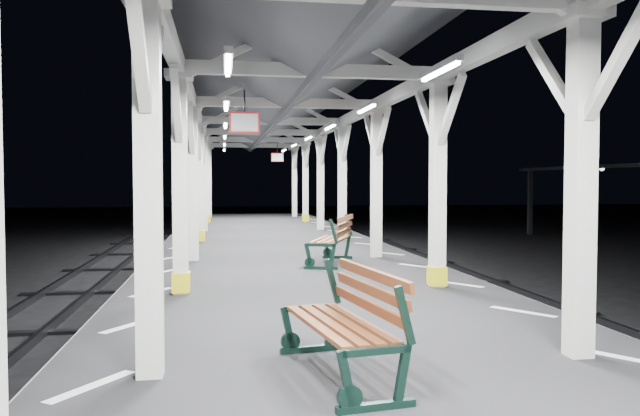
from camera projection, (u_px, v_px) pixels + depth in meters
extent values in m
plane|color=black|center=(336.00, 399.00, 7.71)|extent=(120.00, 120.00, 0.00)
cube|color=black|center=(336.00, 359.00, 7.69)|extent=(6.00, 50.00, 1.00)
cube|color=silver|center=(131.00, 325.00, 7.29)|extent=(1.00, 48.00, 0.01)
cube|color=silver|center=(523.00, 312.00, 8.04)|extent=(1.00, 48.00, 0.01)
cube|color=silver|center=(148.00, 192.00, 5.32)|extent=(0.22, 0.22, 3.20)
cube|color=silver|center=(154.00, 68.00, 5.81)|extent=(0.10, 0.99, 0.99)
cube|color=silver|center=(138.00, 41.00, 4.72)|extent=(0.10, 0.99, 0.99)
cube|color=silver|center=(180.00, 187.00, 9.26)|extent=(0.22, 0.22, 3.20)
cube|color=silver|center=(179.00, 75.00, 9.19)|extent=(0.40, 0.40, 0.12)
cube|color=yellow|center=(181.00, 282.00, 9.33)|extent=(0.26, 0.26, 0.30)
cube|color=silver|center=(182.00, 114.00, 9.76)|extent=(0.10, 0.99, 0.99)
cube|color=silver|center=(177.00, 105.00, 8.67)|extent=(0.10, 0.99, 0.99)
cube|color=silver|center=(193.00, 186.00, 13.21)|extent=(0.22, 0.22, 3.20)
cube|color=silver|center=(192.00, 107.00, 13.14)|extent=(0.40, 0.40, 0.12)
cube|color=silver|center=(194.00, 133.00, 13.71)|extent=(0.10, 0.99, 0.99)
cube|color=silver|center=(191.00, 129.00, 12.62)|extent=(0.10, 0.99, 0.99)
cube|color=silver|center=(200.00, 185.00, 17.16)|extent=(0.22, 0.22, 3.20)
cube|color=silver|center=(199.00, 124.00, 17.09)|extent=(0.40, 0.40, 0.12)
cube|color=yellow|center=(200.00, 236.00, 17.22)|extent=(0.26, 0.26, 0.30)
cube|color=silver|center=(200.00, 144.00, 17.66)|extent=(0.10, 0.99, 0.99)
cube|color=silver|center=(199.00, 141.00, 16.57)|extent=(0.10, 0.99, 0.99)
cube|color=silver|center=(204.00, 184.00, 21.11)|extent=(0.22, 0.22, 3.20)
cube|color=silver|center=(204.00, 135.00, 21.04)|extent=(0.40, 0.40, 0.12)
cube|color=silver|center=(204.00, 151.00, 21.60)|extent=(0.10, 0.99, 0.99)
cube|color=silver|center=(203.00, 149.00, 20.52)|extent=(0.10, 0.99, 0.99)
cube|color=silver|center=(207.00, 184.00, 25.06)|extent=(0.22, 0.22, 3.20)
cube|color=silver|center=(207.00, 142.00, 24.99)|extent=(0.40, 0.40, 0.12)
cube|color=yellow|center=(207.00, 219.00, 25.12)|extent=(0.26, 0.26, 0.30)
cube|color=silver|center=(207.00, 156.00, 25.55)|extent=(0.10, 0.99, 0.99)
cube|color=silver|center=(206.00, 154.00, 24.47)|extent=(0.10, 0.99, 0.99)
cube|color=silver|center=(209.00, 183.00, 29.01)|extent=(0.22, 0.22, 3.20)
cube|color=silver|center=(209.00, 148.00, 28.94)|extent=(0.40, 0.40, 0.12)
cube|color=silver|center=(209.00, 159.00, 29.50)|extent=(0.10, 0.99, 0.99)
cube|color=silver|center=(209.00, 158.00, 28.42)|extent=(0.10, 0.99, 0.99)
cube|color=silver|center=(581.00, 191.00, 5.93)|extent=(0.22, 0.22, 3.20)
cube|color=silver|center=(584.00, 14.00, 5.86)|extent=(0.40, 0.40, 0.12)
cube|color=silver|center=(552.00, 78.00, 6.43)|extent=(0.10, 0.99, 0.99)
cube|color=silver|center=(619.00, 58.00, 5.34)|extent=(0.10, 0.99, 0.99)
cube|color=silver|center=(438.00, 187.00, 9.88)|extent=(0.22, 0.22, 3.20)
cube|color=silver|center=(439.00, 82.00, 9.81)|extent=(0.40, 0.40, 0.12)
cube|color=yellow|center=(437.00, 276.00, 9.94)|extent=(0.26, 0.26, 0.30)
cube|color=silver|center=(427.00, 118.00, 10.38)|extent=(0.10, 0.99, 0.99)
cube|color=silver|center=(451.00, 110.00, 9.29)|extent=(0.10, 0.99, 0.99)
cube|color=silver|center=(376.00, 185.00, 13.83)|extent=(0.22, 0.22, 3.20)
cube|color=silver|center=(377.00, 110.00, 13.76)|extent=(0.40, 0.40, 0.12)
cube|color=silver|center=(371.00, 135.00, 14.32)|extent=(0.10, 0.99, 0.99)
cube|color=silver|center=(383.00, 131.00, 13.24)|extent=(0.10, 0.99, 0.99)
cube|color=silver|center=(342.00, 184.00, 17.78)|extent=(0.22, 0.22, 3.20)
cube|color=silver|center=(342.00, 126.00, 17.71)|extent=(0.40, 0.40, 0.12)
cube|color=yellow|center=(342.00, 234.00, 17.84)|extent=(0.26, 0.26, 0.30)
cube|color=silver|center=(339.00, 145.00, 18.27)|extent=(0.10, 0.99, 0.99)
cube|color=silver|center=(346.00, 143.00, 17.19)|extent=(0.10, 0.99, 0.99)
cube|color=silver|center=(320.00, 184.00, 21.73)|extent=(0.22, 0.22, 3.20)
cube|color=silver|center=(320.00, 136.00, 21.66)|extent=(0.40, 0.40, 0.12)
cube|color=silver|center=(318.00, 152.00, 22.22)|extent=(0.10, 0.99, 0.99)
cube|color=silver|center=(323.00, 150.00, 21.13)|extent=(0.10, 0.99, 0.99)
cube|color=silver|center=(305.00, 184.00, 25.68)|extent=(0.22, 0.22, 3.20)
cube|color=silver|center=(305.00, 143.00, 25.60)|extent=(0.40, 0.40, 0.12)
cube|color=yellow|center=(305.00, 218.00, 25.74)|extent=(0.26, 0.26, 0.30)
cube|color=silver|center=(304.00, 156.00, 26.17)|extent=(0.10, 0.99, 0.99)
cube|color=silver|center=(307.00, 155.00, 25.08)|extent=(0.10, 0.99, 0.99)
cube|color=silver|center=(294.00, 183.00, 29.62)|extent=(0.22, 0.22, 3.20)
cube|color=silver|center=(294.00, 148.00, 29.55)|extent=(0.40, 0.40, 0.12)
cube|color=silver|center=(293.00, 159.00, 30.12)|extent=(0.10, 0.99, 0.99)
cube|color=silver|center=(296.00, 159.00, 29.03)|extent=(0.10, 0.99, 0.99)
cube|color=silver|center=(167.00, 35.00, 7.21)|extent=(0.18, 48.00, 0.24)
cube|color=silver|center=(493.00, 47.00, 7.83)|extent=(0.18, 48.00, 0.24)
cube|color=silver|center=(313.00, 70.00, 9.50)|extent=(4.20, 0.14, 0.20)
cube|color=silver|center=(286.00, 103.00, 13.45)|extent=(4.20, 0.14, 0.20)
cube|color=silver|center=(272.00, 121.00, 17.39)|extent=(4.20, 0.14, 0.20)
cube|color=silver|center=(263.00, 132.00, 21.34)|extent=(4.20, 0.14, 0.20)
cube|color=silver|center=(257.00, 140.00, 25.29)|extent=(4.20, 0.14, 0.20)
cube|color=silver|center=(252.00, 145.00, 29.24)|extent=(4.20, 0.14, 0.20)
cube|color=#52545A|center=(440.00, 1.00, 7.70)|extent=(2.80, 49.00, 1.45)
cube|color=silver|center=(228.00, 61.00, 7.33)|extent=(0.10, 1.35, 0.08)
cube|color=white|center=(228.00, 66.00, 7.34)|extent=(0.05, 1.25, 0.05)
cube|color=silver|center=(226.00, 103.00, 11.28)|extent=(0.10, 1.35, 0.08)
cube|color=white|center=(226.00, 106.00, 11.28)|extent=(0.05, 1.25, 0.05)
cube|color=silver|center=(225.00, 124.00, 15.23)|extent=(0.10, 1.35, 0.08)
cube|color=white|center=(225.00, 126.00, 15.23)|extent=(0.05, 1.25, 0.05)
cube|color=silver|center=(225.00, 136.00, 19.18)|extent=(0.10, 1.35, 0.08)
cube|color=white|center=(225.00, 137.00, 19.18)|extent=(0.05, 1.25, 0.05)
cube|color=silver|center=(224.00, 143.00, 23.13)|extent=(0.10, 1.35, 0.08)
cube|color=white|center=(224.00, 145.00, 23.13)|extent=(0.05, 1.25, 0.05)
cube|color=silver|center=(224.00, 149.00, 27.08)|extent=(0.10, 1.35, 0.08)
cube|color=white|center=(224.00, 150.00, 27.08)|extent=(0.05, 1.25, 0.05)
cube|color=silver|center=(440.00, 68.00, 7.74)|extent=(0.10, 1.35, 0.08)
cube|color=white|center=(439.00, 72.00, 7.74)|extent=(0.05, 1.25, 0.05)
cube|color=silver|center=(366.00, 106.00, 11.68)|extent=(0.10, 1.35, 0.08)
cube|color=white|center=(366.00, 109.00, 11.69)|extent=(0.05, 1.25, 0.05)
cube|color=silver|center=(330.00, 125.00, 15.63)|extent=(0.10, 1.35, 0.08)
cube|color=white|center=(330.00, 127.00, 15.63)|extent=(0.05, 1.25, 0.05)
cube|color=silver|center=(308.00, 136.00, 19.58)|extent=(0.10, 1.35, 0.08)
cube|color=white|center=(308.00, 138.00, 19.58)|extent=(0.05, 1.25, 0.05)
cube|color=silver|center=(294.00, 144.00, 23.53)|extent=(0.10, 1.35, 0.08)
cube|color=white|center=(294.00, 145.00, 23.53)|extent=(0.05, 1.25, 0.05)
cube|color=silver|center=(284.00, 149.00, 27.48)|extent=(0.10, 1.35, 0.08)
cube|color=white|center=(284.00, 151.00, 27.48)|extent=(0.05, 1.25, 0.05)
cylinder|color=black|center=(244.00, 101.00, 10.32)|extent=(0.02, 0.02, 0.36)
cube|color=red|center=(245.00, 122.00, 10.33)|extent=(0.50, 0.03, 0.35)
cube|color=white|center=(245.00, 122.00, 10.33)|extent=(0.44, 0.04, 0.29)
cylinder|color=black|center=(277.00, 149.00, 25.24)|extent=(0.02, 0.02, 0.36)
cube|color=red|center=(277.00, 157.00, 25.25)|extent=(0.50, 0.03, 0.35)
cube|color=white|center=(277.00, 157.00, 25.25)|extent=(0.44, 0.05, 0.29)
cube|color=black|center=(530.00, 202.00, 31.51)|extent=(0.20, 0.20, 3.30)
sphere|color=silver|center=(602.00, 168.00, 25.52)|extent=(0.20, 0.20, 0.20)
sphere|color=silver|center=(531.00, 171.00, 31.45)|extent=(0.20, 0.20, 0.20)
cube|color=black|center=(376.00, 407.00, 4.58)|extent=(0.62, 0.16, 0.06)
cube|color=black|center=(347.00, 382.00, 4.50)|extent=(0.17, 0.08, 0.48)
cube|color=black|center=(402.00, 376.00, 4.63)|extent=(0.15, 0.07, 0.48)
cube|color=black|center=(405.00, 315.00, 4.62)|extent=(0.17, 0.08, 0.45)
cube|color=black|center=(311.00, 349.00, 6.16)|extent=(0.62, 0.16, 0.06)
cube|color=black|center=(288.00, 330.00, 6.08)|extent=(0.17, 0.08, 0.48)
cube|color=black|center=(330.00, 327.00, 6.21)|extent=(0.15, 0.07, 0.48)
cube|color=black|center=(332.00, 281.00, 6.20)|extent=(0.17, 0.08, 0.45)
cube|color=brown|center=(316.00, 325.00, 5.29)|extent=(0.33, 1.57, 0.04)
cube|color=brown|center=(331.00, 324.00, 5.33)|extent=(0.33, 1.57, 0.04)
cube|color=brown|center=(345.00, 323.00, 5.37)|extent=(0.33, 1.57, 0.04)
cube|color=brown|center=(360.00, 322.00, 5.41)|extent=(0.33, 1.57, 0.04)
cube|color=brown|center=(368.00, 305.00, 5.43)|extent=(0.29, 1.56, 0.10)
cube|color=brown|center=(370.00, 290.00, 5.43)|extent=(0.29, 1.56, 0.10)
cube|color=brown|center=(372.00, 274.00, 5.43)|extent=(0.29, 1.56, 0.10)
cube|color=black|center=(321.00, 268.00, 11.89)|extent=(0.64, 0.30, 0.07)
cube|color=black|center=(309.00, 256.00, 11.93)|extent=(0.18, 0.11, 0.51)
cube|color=black|center=(332.00, 257.00, 11.84)|extent=(0.16, 0.11, 0.51)
cube|color=black|center=(334.00, 231.00, 11.81)|extent=(0.19, 0.11, 0.48)
cube|color=black|center=(338.00, 257.00, 13.62)|extent=(0.64, 0.30, 0.07)
cube|color=black|center=(327.00, 247.00, 13.66)|extent=(0.18, 0.11, 0.51)
cube|color=black|center=(347.00, 247.00, 13.56)|extent=(0.16, 0.11, 0.51)
cube|color=black|center=(349.00, 225.00, 13.54)|extent=(0.19, 0.11, 0.48)
cube|color=brown|center=(319.00, 239.00, 12.78)|extent=(0.69, 1.60, 0.04)
cube|color=brown|center=(326.00, 240.00, 12.75)|extent=(0.69, 1.60, 0.04)
cube|color=brown|center=(333.00, 240.00, 12.72)|extent=(0.69, 1.60, 0.04)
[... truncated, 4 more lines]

